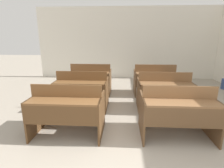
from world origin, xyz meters
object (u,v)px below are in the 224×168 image
object	(u,v)px
bench_second_left	(82,89)
bench_third_left	(91,78)
bench_second_right	(164,91)
bench_third_right	(155,79)
bench_front_left	(68,109)
bench_front_right	(177,111)

from	to	relation	value
bench_second_left	bench_third_left	distance (m)	1.12
bench_second_right	bench_third_left	size ratio (longest dim) A/B	1.00
bench_third_right	bench_third_left	bearing A→B (deg)	-179.78
bench_second_right	bench_third_left	distance (m)	2.15
bench_front_left	bench_third_right	world-z (taller)	same
bench_second_left	bench_third_right	xyz separation A→B (m)	(1.83, 1.13, 0.00)
bench_front_left	bench_third_left	bearing A→B (deg)	90.68
bench_front_left	bench_third_right	bearing A→B (deg)	51.45
bench_front_left	bench_third_right	xyz separation A→B (m)	(1.81, 2.27, 0.00)
bench_front_left	bench_third_right	distance (m)	2.91
bench_second_left	bench_front_left	bearing A→B (deg)	-88.91
bench_front_left	bench_third_left	size ratio (longest dim) A/B	1.00
bench_second_left	bench_third_left	xyz separation A→B (m)	(-0.01, 1.12, 0.00)
bench_front_right	bench_third_right	xyz separation A→B (m)	(0.02, 2.24, 0.00)
bench_front_right	bench_third_right	size ratio (longest dim) A/B	1.00
bench_third_left	bench_second_left	bearing A→B (deg)	-89.74
bench_second_left	bench_third_right	size ratio (longest dim) A/B	1.00
bench_front_right	bench_third_left	size ratio (longest dim) A/B	1.00
bench_front_left	bench_third_left	xyz separation A→B (m)	(-0.03, 2.27, 0.00)
bench_front_right	bench_third_left	distance (m)	2.88
bench_second_right	bench_third_right	world-z (taller)	same
bench_front_right	bench_second_left	bearing A→B (deg)	148.46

